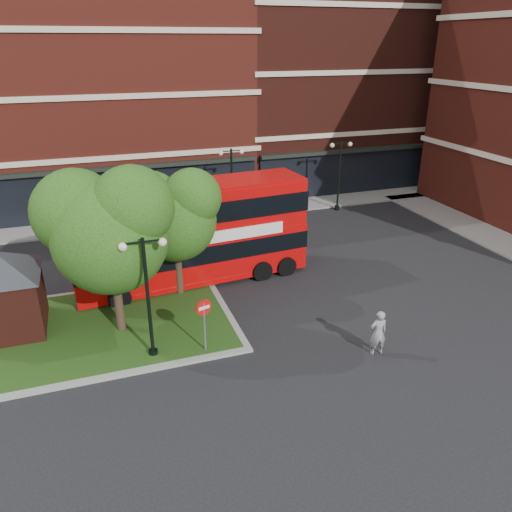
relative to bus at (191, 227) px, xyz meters
name	(u,v)px	position (x,y,z in m)	size (l,w,h in m)	color
ground	(285,334)	(2.52, -6.34, -2.93)	(120.00, 120.00, 0.00)	black
pavement_far	(198,215)	(2.52, 10.16, -2.87)	(44.00, 3.00, 0.12)	slate
terrace_far_left	(64,106)	(-5.48, 17.66, 4.07)	(26.00, 12.00, 14.00)	maroon
terrace_far_right	(333,84)	(16.52, 17.66, 5.07)	(18.00, 12.00, 16.00)	#471911
traffic_island	(85,330)	(-5.48, -3.34, -2.86)	(12.60, 7.60, 0.15)	gray
kiosk	(0,283)	(-8.48, -2.34, -0.61)	(6.51, 6.51, 3.60)	#471911
tree_island_west	(106,225)	(-4.08, -3.76, 1.86)	(5.40, 4.71, 7.21)	#2D2116
tree_island_east	(173,212)	(-1.06, -1.27, 1.31)	(4.46, 3.90, 6.29)	#2D2116
lamp_island	(147,293)	(-2.98, -6.14, -0.10)	(1.72, 0.36, 5.00)	black
lamp_far_left	(232,181)	(4.52, 8.16, -0.10)	(1.72, 0.36, 5.00)	black
lamp_far_right	(339,172)	(12.52, 8.16, -0.10)	(1.72, 0.36, 5.00)	black
bus	(191,227)	(0.00, 0.00, 0.00)	(11.88, 3.67, 4.47)	#B90707
woman	(378,333)	(5.41, -8.79, -1.98)	(0.69, 0.45, 1.90)	gray
car_silver	(202,215)	(2.38, 8.16, -2.24)	(1.63, 4.04, 1.38)	silver
car_white	(240,205)	(5.52, 9.66, -2.26)	(1.41, 4.06, 1.34)	white
no_entry_sign	(204,316)	(-0.98, -6.55, -1.23)	(0.64, 0.23, 2.38)	slate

